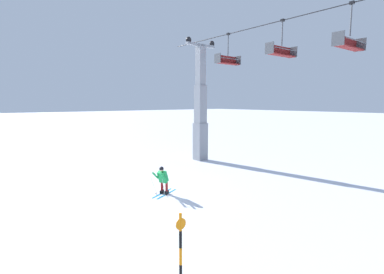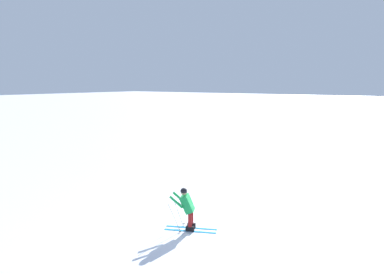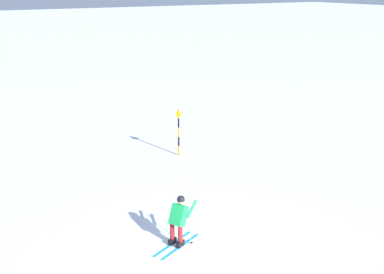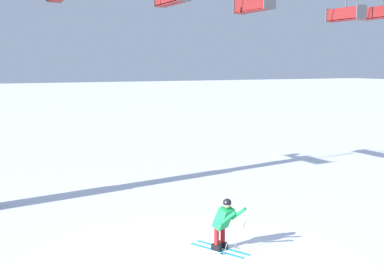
{
  "view_description": "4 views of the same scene",
  "coord_description": "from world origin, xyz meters",
  "px_view_note": "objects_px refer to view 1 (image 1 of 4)",
  "views": [
    {
      "loc": [
        13.02,
        -7.21,
        4.61
      ],
      "look_at": [
        1.87,
        1.69,
        2.88
      ],
      "focal_mm": 27.14,
      "sensor_mm": 36.0,
      "label": 1
    },
    {
      "loc": [
        10.22,
        7.06,
        4.93
      ],
      "look_at": [
        0.96,
        0.54,
        3.16
      ],
      "focal_mm": 32.88,
      "sensor_mm": 36.0,
      "label": 2
    },
    {
      "loc": [
        -10.35,
        6.96,
        7.23
      ],
      "look_at": [
        0.34,
        0.47,
        3.41
      ],
      "focal_mm": 47.89,
      "sensor_mm": 36.0,
      "label": 3
    },
    {
      "loc": [
        -5.47,
        -11.0,
        4.96
      ],
      "look_at": [
        0.36,
        0.84,
        3.08
      ],
      "focal_mm": 47.84,
      "sensor_mm": 36.0,
      "label": 4
    }
  ],
  "objects_px": {
    "skier_carving_main": "(163,178)",
    "chairlift_seat_second": "(281,51)",
    "chairlift_seat_nearest": "(227,60)",
    "chairlift_seat_middle": "(348,42)",
    "trail_marker_pole": "(181,253)",
    "lift_tower_near": "(200,112)"
  },
  "relations": [
    {
      "from": "chairlift_seat_second",
      "to": "trail_marker_pole",
      "type": "distance_m",
      "value": 13.76
    },
    {
      "from": "chairlift_seat_nearest",
      "to": "chairlift_seat_middle",
      "type": "relative_size",
      "value": 0.87
    },
    {
      "from": "chairlift_seat_middle",
      "to": "trail_marker_pole",
      "type": "relative_size",
      "value": 1.16
    },
    {
      "from": "skier_carving_main",
      "to": "chairlift_seat_nearest",
      "type": "bearing_deg",
      "value": 110.6
    },
    {
      "from": "trail_marker_pole",
      "to": "chairlift_seat_middle",
      "type": "bearing_deg",
      "value": 97.17
    },
    {
      "from": "skier_carving_main",
      "to": "chairlift_seat_second",
      "type": "height_order",
      "value": "chairlift_seat_second"
    },
    {
      "from": "chairlift_seat_second",
      "to": "chairlift_seat_middle",
      "type": "distance_m",
      "value": 3.76
    },
    {
      "from": "skier_carving_main",
      "to": "chairlift_seat_middle",
      "type": "distance_m",
      "value": 11.13
    },
    {
      "from": "skier_carving_main",
      "to": "chairlift_seat_middle",
      "type": "xyz_separation_m",
      "value": [
        5.38,
        7.14,
        6.63
      ]
    },
    {
      "from": "skier_carving_main",
      "to": "lift_tower_near",
      "type": "xyz_separation_m",
      "value": [
        -5.54,
        7.14,
        3.04
      ]
    },
    {
      "from": "skier_carving_main",
      "to": "chairlift_seat_nearest",
      "type": "height_order",
      "value": "chairlift_seat_nearest"
    },
    {
      "from": "chairlift_seat_nearest",
      "to": "trail_marker_pole",
      "type": "relative_size",
      "value": 1.01
    },
    {
      "from": "chairlift_seat_second",
      "to": "trail_marker_pole",
      "type": "height_order",
      "value": "chairlift_seat_second"
    },
    {
      "from": "skier_carving_main",
      "to": "chairlift_seat_second",
      "type": "xyz_separation_m",
      "value": [
        1.62,
        7.14,
        6.73
      ]
    },
    {
      "from": "chairlift_seat_nearest",
      "to": "chairlift_seat_second",
      "type": "relative_size",
      "value": 0.9
    },
    {
      "from": "chairlift_seat_middle",
      "to": "trail_marker_pole",
      "type": "xyz_separation_m",
      "value": [
        1.39,
        -11.02,
        -6.33
      ]
    },
    {
      "from": "skier_carving_main",
      "to": "trail_marker_pole",
      "type": "distance_m",
      "value": 7.81
    },
    {
      "from": "chairlift_seat_nearest",
      "to": "chairlift_seat_middle",
      "type": "distance_m",
      "value": 8.07
    },
    {
      "from": "chairlift_seat_second",
      "to": "chairlift_seat_middle",
      "type": "xyz_separation_m",
      "value": [
        3.76,
        0.0,
        -0.11
      ]
    },
    {
      "from": "lift_tower_near",
      "to": "chairlift_seat_middle",
      "type": "relative_size",
      "value": 3.9
    },
    {
      "from": "lift_tower_near",
      "to": "chairlift_seat_nearest",
      "type": "distance_m",
      "value": 4.65
    },
    {
      "from": "lift_tower_near",
      "to": "chairlift_seat_middle",
      "type": "height_order",
      "value": "lift_tower_near"
    }
  ]
}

